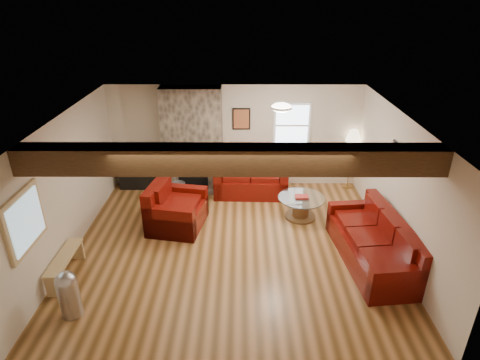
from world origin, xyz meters
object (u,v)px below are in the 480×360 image
(sofa_three, at_px, (372,240))
(floor_lamp, at_px, (353,139))
(loveseat, at_px, (251,175))
(television, at_px, (137,161))
(coffee_table, at_px, (301,207))
(armchair_red, at_px, (177,206))
(tv_cabinet, at_px, (140,178))

(sofa_three, height_order, floor_lamp, floor_lamp)
(loveseat, xyz_separation_m, television, (-2.75, 0.30, 0.25))
(sofa_three, height_order, television, television)
(sofa_three, distance_m, coffee_table, 1.88)
(loveseat, height_order, armchair_red, armchair_red)
(armchair_red, xyz_separation_m, floor_lamp, (3.97, 1.84, 0.79))
(tv_cabinet, xyz_separation_m, television, (0.00, 0.00, 0.47))
(loveseat, bearing_deg, armchair_red, -133.81)
(armchair_red, bearing_deg, loveseat, -35.51)
(loveseat, distance_m, television, 2.78)
(television, bearing_deg, coffee_table, -21.06)
(television, bearing_deg, floor_lamp, 0.22)
(sofa_three, relative_size, floor_lamp, 1.54)
(sofa_three, relative_size, armchair_red, 1.95)
(coffee_table, relative_size, floor_lamp, 0.67)
(coffee_table, relative_size, television, 1.20)
(television, distance_m, floor_lamp, 5.20)
(television, bearing_deg, tv_cabinet, 0.00)
(floor_lamp, bearing_deg, television, -179.78)
(armchair_red, bearing_deg, tv_cabinet, 43.49)
(sofa_three, xyz_separation_m, loveseat, (-2.10, 2.71, 0.02))
(loveseat, bearing_deg, tv_cabinet, 175.44)
(tv_cabinet, bearing_deg, loveseat, -6.23)
(television, height_order, floor_lamp, floor_lamp)
(sofa_three, xyz_separation_m, television, (-4.85, 3.01, 0.26))
(tv_cabinet, distance_m, floor_lamp, 5.27)
(sofa_three, bearing_deg, coffee_table, -151.73)
(armchair_red, xyz_separation_m, television, (-1.20, 1.82, 0.23))
(coffee_table, bearing_deg, tv_cabinet, 158.94)
(loveseat, bearing_deg, coffee_table, -46.26)
(floor_lamp, bearing_deg, tv_cabinet, -179.78)
(coffee_table, bearing_deg, armchair_red, -172.19)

